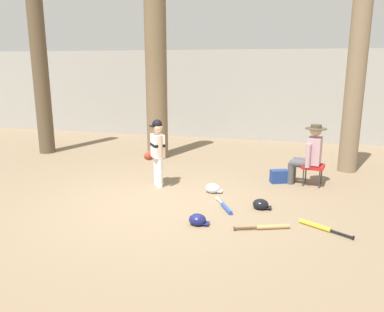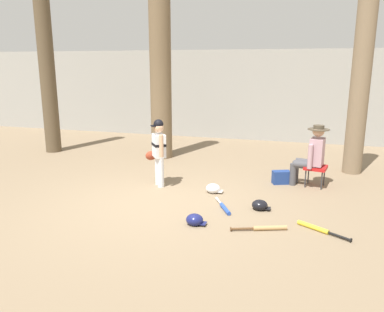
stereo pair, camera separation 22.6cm
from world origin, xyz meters
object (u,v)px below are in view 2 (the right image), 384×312
object	(u,v)px
young_ballplayer	(158,148)
batting_helmet_black	(260,205)
tree_near_player	(161,74)
batting_helmet_white	(213,189)
batting_helmet_navy	(195,220)
handbag_beside_stool	(281,177)
bat_blue_youth	(224,208)
seated_spectator	(311,154)
tree_far_left	(47,68)
folding_stool	(316,168)
bat_yellow_trainer	(317,228)
tree_behind_spectator	(360,90)
bat_wood_tan	(266,228)

from	to	relation	value
young_ballplayer	batting_helmet_black	xyz separation A→B (m)	(2.04, -0.73, -0.67)
tree_near_player	batting_helmet_white	world-z (taller)	tree_near_player
young_ballplayer	batting_helmet_navy	bearing A→B (deg)	-53.51
handbag_beside_stool	bat_blue_youth	xyz separation A→B (m)	(-0.80, -1.68, -0.10)
seated_spectator	batting_helmet_white	xyz separation A→B (m)	(-1.71, -0.94, -0.56)
tree_near_player	young_ballplayer	bearing A→B (deg)	-70.70
seated_spectator	tree_far_left	distance (m)	6.95
folding_stool	handbag_beside_stool	size ratio (longest dim) A/B	1.38
folding_stool	batting_helmet_white	xyz separation A→B (m)	(-1.80, -0.92, -0.29)
folding_stool	batting_helmet_navy	xyz separation A→B (m)	(-1.73, -2.41, -0.29)
folding_stool	seated_spectator	distance (m)	0.29
folding_stool	batting_helmet_navy	world-z (taller)	folding_stool
seated_spectator	bat_yellow_trainer	xyz separation A→B (m)	(0.10, -2.13, -0.61)
bat_blue_youth	bat_yellow_trainer	bearing A→B (deg)	-16.50
tree_behind_spectator	bat_yellow_trainer	xyz separation A→B (m)	(-0.79, -3.38, -1.75)
tree_behind_spectator	batting_helmet_white	xyz separation A→B (m)	(-2.60, -2.19, -1.70)
bat_wood_tan	tree_near_player	bearing A→B (deg)	128.73
seated_spectator	batting_helmet_black	distance (m)	1.82
handbag_beside_stool	young_ballplayer	bearing A→B (deg)	-160.89
batting_helmet_white	young_ballplayer	bearing A→B (deg)	173.92
tree_behind_spectator	handbag_beside_stool	xyz separation A→B (m)	(-1.43, -1.27, -1.65)
folding_stool	tree_behind_spectator	bearing A→B (deg)	57.85
handbag_beside_stool	bat_blue_youth	size ratio (longest dim) A/B	0.51
young_ballplayer	folding_stool	world-z (taller)	young_ballplayer
batting_helmet_white	batting_helmet_black	distance (m)	1.11
handbag_beside_stool	bat_wood_tan	xyz separation A→B (m)	(-0.07, -2.30, -0.10)
tree_far_left	bat_yellow_trainer	distance (m)	7.85
bat_wood_tan	bat_yellow_trainer	world-z (taller)	same
bat_blue_youth	bat_wood_tan	size ratio (longest dim) A/B	0.84
tree_near_player	tree_behind_spectator	distance (m)	4.51
tree_behind_spectator	seated_spectator	size ratio (longest dim) A/B	3.47
tree_behind_spectator	bat_yellow_trainer	bearing A→B (deg)	-103.19
bat_wood_tan	batting_helmet_navy	world-z (taller)	batting_helmet_navy
tree_near_player	young_ballplayer	distance (m)	2.71
young_ballplayer	bat_wood_tan	xyz separation A→B (m)	(2.22, -1.51, -0.71)
bat_yellow_trainer	batting_helmet_black	distance (m)	1.06
batting_helmet_navy	folding_stool	bearing A→B (deg)	54.28
young_ballplayer	seated_spectator	distance (m)	2.94
folding_stool	bat_wood_tan	xyz separation A→B (m)	(-0.70, -2.31, -0.33)
tree_near_player	tree_far_left	world-z (taller)	tree_far_left
bat_yellow_trainer	batting_helmet_navy	size ratio (longest dim) A/B	2.38
bat_wood_tan	bat_yellow_trainer	xyz separation A→B (m)	(0.71, 0.19, 0.00)
batting_helmet_black	tree_behind_spectator	bearing A→B (deg)	59.13
handbag_beside_stool	batting_helmet_white	distance (m)	1.48
tree_far_left	bat_wood_tan	world-z (taller)	tree_far_left
bat_yellow_trainer	batting_helmet_black	world-z (taller)	batting_helmet_black
handbag_beside_stool	bat_yellow_trainer	distance (m)	2.21
bat_wood_tan	bat_yellow_trainer	bearing A→B (deg)	15.30
tree_near_player	batting_helmet_navy	bearing A→B (deg)	-62.82
folding_stool	bat_yellow_trainer	size ratio (longest dim) A/B	0.64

